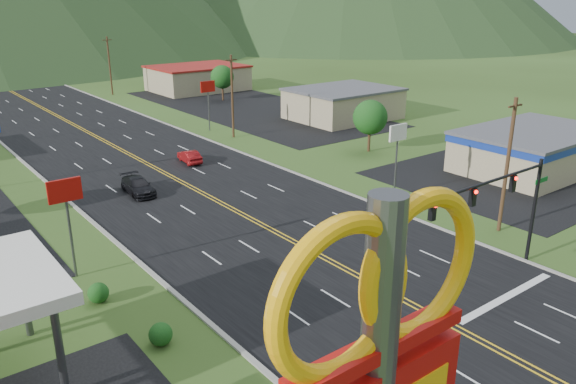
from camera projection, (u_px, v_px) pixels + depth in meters
traffic_signal at (502, 197)px, 33.28m from camera, size 13.10×0.43×7.00m
building_east_near at (534, 148)px, 56.07m from camera, size 15.40×10.40×4.10m
building_east_mid at (343, 103)px, 79.68m from camera, size 14.40×11.40×4.30m
building_east_far at (198, 78)px, 103.49m from camera, size 16.40×12.40×4.50m
pole_sign_west_a at (66, 201)px, 33.54m from camera, size 2.00×0.18×6.40m
pole_sign_east_a at (398, 140)px, 47.60m from camera, size 2.00×0.18×6.40m
pole_sign_east_b at (208, 92)px, 71.51m from camera, size 2.00×0.18×6.40m
tree_east_a at (370, 117)px, 62.13m from camera, size 3.84×3.84×5.82m
tree_east_b at (222, 77)px, 92.83m from camera, size 3.84×3.84×5.82m
utility_pole_a at (507, 165)px, 40.39m from camera, size 1.60×0.28×10.00m
utility_pole_b at (232, 96)px, 68.04m from camera, size 1.60×0.28×10.00m
utility_pole_c at (110, 65)px, 97.93m from camera, size 1.60×0.28×10.00m
utility_pole_d at (44, 49)px, 127.82m from camera, size 1.60×0.28×10.00m
car_dark_mid at (138, 186)px, 49.58m from camera, size 2.30×4.97×1.41m
car_red_far at (190, 157)px, 58.83m from camera, size 1.85×4.09×1.30m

